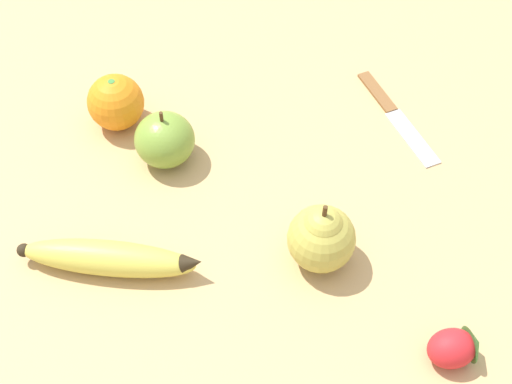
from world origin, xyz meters
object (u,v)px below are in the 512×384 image
(orange, at_px, (116,102))
(strawberry, at_px, (455,348))
(banana, at_px, (110,258))
(paring_knife, at_px, (394,113))
(apple, at_px, (165,140))
(pear, at_px, (322,237))

(orange, bearing_deg, strawberry, 160.39)
(banana, bearing_deg, orange, 100.99)
(banana, distance_m, strawberry, 0.37)
(banana, bearing_deg, paring_knife, 41.17)
(apple, height_order, paring_knife, apple)
(pear, relative_size, paring_knife, 0.66)
(pear, bearing_deg, banana, 24.93)
(banana, xyz_separation_m, pear, (-0.21, -0.10, 0.02))
(apple, bearing_deg, strawberry, 160.73)
(banana, relative_size, paring_knife, 1.44)
(strawberry, relative_size, paring_knife, 0.47)
(paring_knife, bearing_deg, banana, 11.32)
(banana, xyz_separation_m, paring_knife, (-0.23, -0.34, -0.02))
(pear, distance_m, paring_knife, 0.25)
(strawberry, bearing_deg, apple, 126.52)
(orange, relative_size, paring_knife, 0.51)
(pear, bearing_deg, paring_knife, -94.64)
(pear, distance_m, apple, 0.23)
(banana, height_order, orange, orange)
(strawberry, distance_m, paring_knife, 0.34)
(paring_knife, bearing_deg, pear, 40.15)
(banana, relative_size, apple, 2.58)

